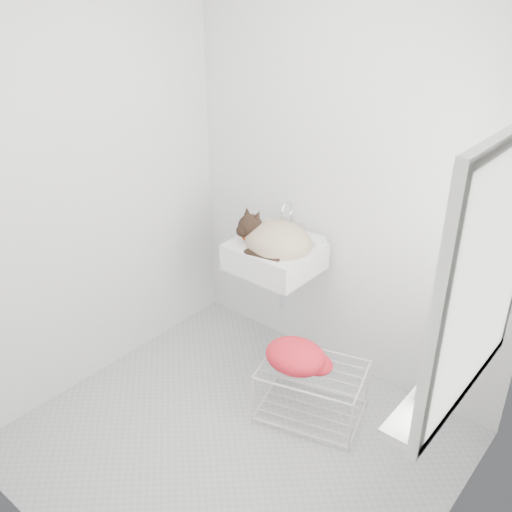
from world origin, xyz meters
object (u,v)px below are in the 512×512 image
Objects in this scene: bottle_a at (424,403)px; bottle_c at (465,354)px; cat at (275,240)px; sink at (275,244)px; bottle_b at (440,384)px; wire_rack at (311,395)px.

bottle_a is 1.21× the size of bottle_c.
bottle_a is at bearing -90.00° from bottle_c.
cat is 1.49m from bottle_a.
bottle_a is (1.31, -0.74, 0.00)m from sink.
cat is at bearing 155.96° from bottle_b.
bottle_c is (1.30, -0.32, -0.04)m from cat.
sink is at bearing 128.52° from cat.
sink is 2.67× the size of bottle_a.
wire_rack is 1.15m from bottle_a.
bottle_a reaches higher than wire_rack.
sink reaches higher than bottle_c.
sink is 1.11× the size of cat.
bottle_b is (0.00, 0.14, 0.00)m from bottle_a.
bottle_a is at bearing -90.00° from bottle_b.
sink is 1.51m from bottle_a.
cat reaches higher than wire_rack.
wire_rack is 3.60× the size of bottle_c.
bottle_b is at bearing -20.72° from wire_rack.
bottle_c is (0.00, 0.26, 0.00)m from bottle_b.
wire_rack is (0.50, -0.28, -0.74)m from cat.
wire_rack is 1.07m from bottle_c.
cat is 0.81× the size of wire_rack.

